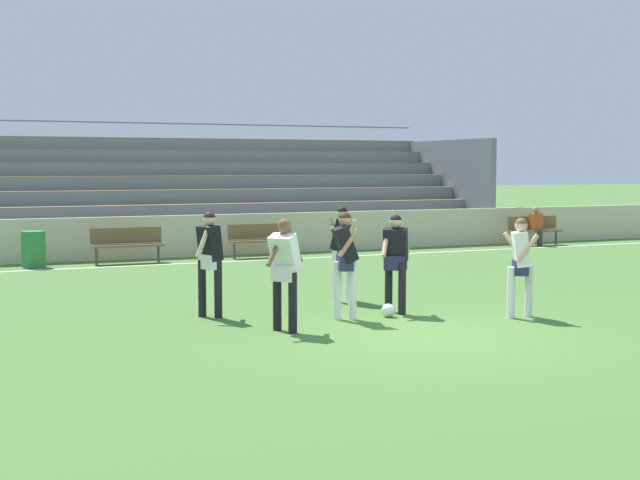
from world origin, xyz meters
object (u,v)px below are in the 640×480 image
object	(u,v)px
spectator_seated	(536,223)
bench_far_left	(127,242)
player_dark_pressing_high	(396,255)
player_dark_dropping_back	(342,245)
player_white_deep_cover	(520,259)
bench_near_bin	(261,237)
bleacher_stand	(67,189)
soccer_ball	(388,310)
bench_far_right	(534,228)
player_dark_on_ball	(345,256)
player_dark_trailing_run	(210,254)
player_white_overlapping	(285,265)
trash_bin	(33,249)

from	to	relation	value
spectator_seated	bench_far_left	bearing A→B (deg)	179.47
spectator_seated	player_dark_pressing_high	size ratio (longest dim) A/B	0.73
player_dark_dropping_back	player_white_deep_cover	bearing A→B (deg)	-54.62
bench_near_bin	bench_far_left	world-z (taller)	same
bleacher_stand	player_dark_pressing_high	world-z (taller)	bleacher_stand
bleacher_stand	soccer_ball	bearing A→B (deg)	-78.02
bleacher_stand	player_dark_pressing_high	size ratio (longest dim) A/B	16.01
bench_far_right	bench_near_bin	size ratio (longest dim) A/B	1.00
bleacher_stand	bench_far_right	size ratio (longest dim) A/B	14.70
spectator_seated	player_dark_dropping_back	world-z (taller)	player_dark_dropping_back
bench_far_right	bench_near_bin	xyz separation A→B (m)	(-8.90, 0.00, 0.00)
player_dark_on_ball	player_white_deep_cover	bearing A→B (deg)	-19.13
bench_far_right	player_dark_trailing_run	bearing A→B (deg)	-146.31
bench_far_left	player_white_overlapping	xyz separation A→B (m)	(0.31, -10.20, 0.46)
player_white_overlapping	soccer_ball	distance (m)	2.26
bleacher_stand	soccer_ball	world-z (taller)	bleacher_stand
bench_far_right	player_white_overlapping	size ratio (longest dim) A/B	1.07
bench_near_bin	spectator_seated	world-z (taller)	spectator_seated
player_dark_on_ball	soccer_ball	xyz separation A→B (m)	(0.75, -0.07, -0.92)
bench_far_right	soccer_ball	distance (m)	14.05
player_dark_trailing_run	player_dark_on_ball	bearing A→B (deg)	-28.63
player_dark_dropping_back	soccer_ball	world-z (taller)	player_dark_dropping_back
player_dark_dropping_back	player_dark_on_ball	bearing A→B (deg)	-113.55
player_white_overlapping	player_white_deep_cover	bearing A→B (deg)	-5.01
bench_near_bin	spectator_seated	xyz separation A→B (m)	(8.90, -0.12, 0.16)
bleacher_stand	player_dark_pressing_high	xyz separation A→B (m)	(3.38, -14.27, -0.78)
player_white_overlapping	trash_bin	bearing A→B (deg)	104.12
bench_near_bin	spectator_seated	distance (m)	8.91
bench_far_right	bench_far_left	bearing A→B (deg)	180.00
bench_near_bin	player_dark_trailing_run	world-z (taller)	player_dark_trailing_run
bench_far_right	spectator_seated	size ratio (longest dim) A/B	1.49
bench_far_left	player_dark_on_ball	bearing A→B (deg)	-80.75
player_dark_on_ball	soccer_ball	distance (m)	1.19
soccer_ball	player_dark_dropping_back	bearing A→B (deg)	89.15
bleacher_stand	player_dark_pressing_high	bearing A→B (deg)	-76.67
player_dark_trailing_run	bench_far_right	bearing A→B (deg)	33.69
bleacher_stand	player_dark_trailing_run	distance (m)	13.47
spectator_seated	bleacher_stand	bearing A→B (deg)	159.36
bleacher_stand	bench_far_right	bearing A→B (deg)	-20.20
bleacher_stand	player_dark_on_ball	world-z (taller)	bleacher_stand
spectator_seated	player_dark_pressing_high	distance (m)	13.55
player_dark_dropping_back	spectator_seated	bearing A→B (deg)	37.27
bleacher_stand	player_white_overlapping	distance (m)	15.14
player_dark_trailing_run	bench_far_left	bearing A→B (deg)	87.62
player_dark_pressing_high	player_dark_trailing_run	size ratio (longest dim) A/B	0.96
bench_far_left	spectator_seated	bearing A→B (deg)	-0.53
bench_near_bin	bench_far_left	size ratio (longest dim) A/B	1.00
trash_bin	player_white_deep_cover	bearing A→B (deg)	-58.27
bleacher_stand	player_dark_dropping_back	bearing A→B (deg)	-76.22
trash_bin	bench_far_right	bearing A→B (deg)	-0.02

